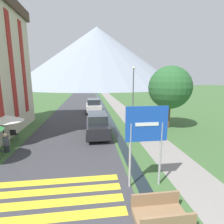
# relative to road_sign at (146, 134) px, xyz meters

# --- Properties ---
(ground_plane) EXTENTS (160.00, 160.00, 0.00)m
(ground_plane) POSITION_rel_road_sign_xyz_m (-1.26, 16.48, -2.31)
(ground_plane) COLOR #3D6033
(road) EXTENTS (6.40, 60.00, 0.01)m
(road) POSITION_rel_road_sign_xyz_m (-3.76, 26.48, -2.31)
(road) COLOR #38383D
(road) RESTS_ON ground_plane
(footpath) EXTENTS (2.20, 60.00, 0.01)m
(footpath) POSITION_rel_road_sign_xyz_m (2.34, 26.48, -2.31)
(footpath) COLOR gray
(footpath) RESTS_ON ground_plane
(drainage_channel) EXTENTS (0.60, 60.00, 0.00)m
(drainage_channel) POSITION_rel_road_sign_xyz_m (-0.06, 26.48, -2.31)
(drainage_channel) COLOR black
(drainage_channel) RESTS_ON ground_plane
(crosswalk_marking) EXTENTS (5.44, 2.54, 0.01)m
(crosswalk_marking) POSITION_rel_road_sign_xyz_m (-3.76, -0.27, -2.31)
(crosswalk_marking) COLOR yellow
(crosswalk_marking) RESTS_ON ground_plane
(mountain_distant) EXTENTS (83.91, 83.91, 29.90)m
(mountain_distant) POSITION_rel_road_sign_xyz_m (2.30, 88.23, 12.64)
(mountain_distant) COLOR gray
(mountain_distant) RESTS_ON ground_plane
(road_sign) EXTENTS (1.73, 0.11, 3.44)m
(road_sign) POSITION_rel_road_sign_xyz_m (0.00, 0.00, 0.00)
(road_sign) COLOR #9E9EA3
(road_sign) RESTS_ON ground_plane
(footbridge) EXTENTS (1.70, 1.10, 0.65)m
(footbridge) POSITION_rel_road_sign_xyz_m (-0.06, -1.90, -2.09)
(footbridge) COLOR #846647
(footbridge) RESTS_ON ground_plane
(parked_car_near) EXTENTS (1.78, 4.58, 1.82)m
(parked_car_near) POSITION_rel_road_sign_xyz_m (-1.66, 6.94, -1.40)
(parked_car_near) COLOR black
(parked_car_near) RESTS_ON ground_plane
(parked_car_far) EXTENTS (1.99, 4.39, 1.82)m
(parked_car_far) POSITION_rel_road_sign_xyz_m (-1.70, 16.38, -1.40)
(parked_car_far) COLOR silver
(parked_car_far) RESTS_ON ground_plane
(cafe_chair_far_right) EXTENTS (0.40, 0.40, 0.85)m
(cafe_chair_far_right) POSITION_rel_road_sign_xyz_m (-7.77, 6.49, -1.80)
(cafe_chair_far_right) COLOR #232328
(cafe_chair_far_right) RESTS_ON ground_plane
(cafe_umbrella_middle_white) EXTENTS (2.09, 2.09, 2.11)m
(cafe_umbrella_middle_white) POSITION_rel_road_sign_xyz_m (-7.71, 5.60, -0.42)
(cafe_umbrella_middle_white) COLOR #B7B2A8
(cafe_umbrella_middle_white) RESTS_ON ground_plane
(person_seated_far) EXTENTS (0.32, 0.32, 1.20)m
(person_seated_far) POSITION_rel_road_sign_xyz_m (-7.38, 4.38, -1.65)
(person_seated_far) COLOR #282833
(person_seated_far) RESTS_ON ground_plane
(person_standing_terrace) EXTENTS (0.32, 0.32, 1.80)m
(person_standing_terrace) POSITION_rel_road_sign_xyz_m (-8.34, 5.99, -1.26)
(person_standing_terrace) COLOR #282833
(person_standing_terrace) RESTS_ON ground_plane
(streetlamp) EXTENTS (0.28, 0.28, 5.67)m
(streetlamp) POSITION_rel_road_sign_xyz_m (2.38, 11.64, 1.01)
(streetlamp) COLOR #515156
(streetlamp) RESTS_ON ground_plane
(tree_by_path) EXTENTS (3.78, 3.78, 5.57)m
(tree_by_path) POSITION_rel_road_sign_xyz_m (4.87, 8.33, 1.35)
(tree_by_path) COLOR brown
(tree_by_path) RESTS_ON ground_plane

